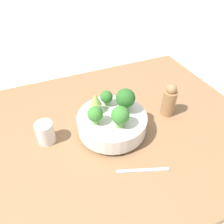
% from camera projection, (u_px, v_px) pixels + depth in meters
% --- Properties ---
extents(ground_plane, '(6.00, 6.00, 0.00)m').
position_uv_depth(ground_plane, '(119.00, 132.00, 0.90)').
color(ground_plane, silver).
extents(table, '(1.07, 0.89, 0.04)m').
position_uv_depth(table, '(119.00, 128.00, 0.88)').
color(table, olive).
rests_on(table, ground_plane).
extents(bowl, '(0.26, 0.26, 0.08)m').
position_uv_depth(bowl, '(112.00, 123.00, 0.82)').
color(bowl, silver).
rests_on(bowl, table).
extents(broccoli_floret_front, '(0.06, 0.06, 0.08)m').
position_uv_depth(broccoli_floret_front, '(120.00, 116.00, 0.73)').
color(broccoli_floret_front, '#609347').
rests_on(broccoli_floret_front, bowl).
extents(broccoli_floret_left, '(0.05, 0.05, 0.07)m').
position_uv_depth(broccoli_floret_left, '(95.00, 115.00, 0.74)').
color(broccoli_floret_left, '#7AB256').
rests_on(broccoli_floret_left, bowl).
extents(romanesco_piece_far, '(0.04, 0.04, 0.08)m').
position_uv_depth(romanesco_piece_far, '(96.00, 101.00, 0.79)').
color(romanesco_piece_far, '#609347').
rests_on(romanesco_piece_far, bowl).
extents(broccoli_floret_right, '(0.07, 0.07, 0.09)m').
position_uv_depth(broccoli_floret_right, '(125.00, 99.00, 0.79)').
color(broccoli_floret_right, '#609347').
rests_on(broccoli_floret_right, bowl).
extents(broccoli_floret_back, '(0.05, 0.05, 0.06)m').
position_uv_depth(broccoli_floret_back, '(106.00, 97.00, 0.83)').
color(broccoli_floret_back, '#7AB256').
rests_on(broccoli_floret_back, bowl).
extents(cup, '(0.06, 0.06, 0.08)m').
position_uv_depth(cup, '(45.00, 133.00, 0.78)').
color(cup, silver).
rests_on(cup, table).
extents(pepper_mill, '(0.06, 0.06, 0.14)m').
position_uv_depth(pepper_mill, '(169.00, 101.00, 0.88)').
color(pepper_mill, '#997047').
rests_on(pepper_mill, table).
extents(fork, '(0.17, 0.07, 0.01)m').
position_uv_depth(fork, '(143.00, 170.00, 0.71)').
color(fork, silver).
rests_on(fork, table).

